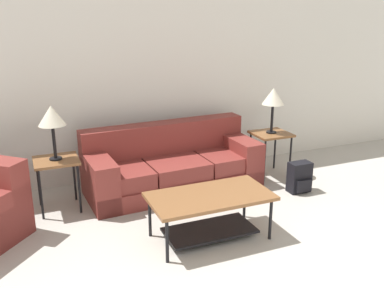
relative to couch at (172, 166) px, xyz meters
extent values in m
cube|color=silver|center=(0.10, 0.64, 1.00)|extent=(8.96, 0.06, 2.60)
cube|color=maroon|center=(0.00, -0.05, -0.19)|extent=(2.23, 0.98, 0.22)
cube|color=maroon|center=(-0.73, -0.11, 0.02)|extent=(0.75, 0.81, 0.20)
cube|color=maroon|center=(0.00, -0.07, 0.02)|extent=(0.75, 0.81, 0.20)
cube|color=maroon|center=(0.73, -0.03, 0.02)|extent=(0.75, 0.81, 0.20)
cube|color=maroon|center=(-0.01, 0.25, 0.32)|extent=(2.20, 0.37, 0.40)
cube|color=maroon|center=(-0.95, -0.10, -0.01)|extent=(0.32, 0.88, 0.58)
cube|color=maroon|center=(0.96, 0.00, -0.01)|extent=(0.32, 0.88, 0.58)
cube|color=brown|center=(-0.09, -1.34, 0.16)|extent=(1.21, 0.64, 0.04)
cylinder|color=black|center=(-0.64, -1.60, -0.08)|extent=(0.03, 0.03, 0.44)
cylinder|color=black|center=(0.45, -1.60, -0.08)|extent=(0.03, 0.03, 0.44)
cylinder|color=black|center=(-0.64, -1.08, -0.08)|extent=(0.03, 0.03, 0.44)
cylinder|color=black|center=(0.45, -1.08, -0.08)|extent=(0.03, 0.03, 0.44)
cube|color=black|center=(-0.09, -1.34, -0.22)|extent=(0.91, 0.45, 0.02)
cube|color=brown|center=(-1.41, -0.07, 0.30)|extent=(0.49, 0.46, 0.03)
cylinder|color=black|center=(-1.62, -0.26, -0.01)|extent=(0.03, 0.03, 0.58)
cylinder|color=black|center=(-1.21, -0.26, -0.01)|extent=(0.03, 0.03, 0.58)
cylinder|color=black|center=(-1.62, 0.12, -0.01)|extent=(0.03, 0.03, 0.58)
cylinder|color=black|center=(-1.21, 0.12, -0.01)|extent=(0.03, 0.03, 0.58)
cube|color=brown|center=(1.42, -0.07, 0.30)|extent=(0.49, 0.46, 0.03)
cylinder|color=black|center=(1.21, -0.26, -0.01)|extent=(0.03, 0.03, 0.58)
cylinder|color=black|center=(1.62, -0.26, -0.01)|extent=(0.03, 0.03, 0.58)
cylinder|color=black|center=(1.21, 0.12, -0.01)|extent=(0.03, 0.03, 0.58)
cylinder|color=black|center=(1.62, 0.12, -0.01)|extent=(0.03, 0.03, 0.58)
cylinder|color=black|center=(-1.41, -0.07, 0.32)|extent=(0.14, 0.14, 0.02)
cylinder|color=black|center=(-1.41, -0.07, 0.52)|extent=(0.04, 0.04, 0.38)
cone|color=beige|center=(-1.41, -0.07, 0.82)|extent=(0.30, 0.30, 0.22)
cylinder|color=black|center=(1.42, -0.07, 0.32)|extent=(0.14, 0.14, 0.02)
cylinder|color=black|center=(1.42, -0.07, 0.52)|extent=(0.04, 0.04, 0.38)
cone|color=beige|center=(1.42, -0.07, 0.82)|extent=(0.30, 0.30, 0.22)
cube|color=black|center=(1.44, -0.72, -0.10)|extent=(0.28, 0.17, 0.39)
cube|color=black|center=(1.44, -0.83, -0.18)|extent=(0.21, 0.05, 0.16)
cylinder|color=black|center=(1.37, -0.62, -0.08)|extent=(0.02, 0.02, 0.29)
cylinder|color=black|center=(1.52, -0.62, -0.08)|extent=(0.02, 0.02, 0.29)
camera|label=1|loc=(-1.75, -4.83, 1.90)|focal=40.00mm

